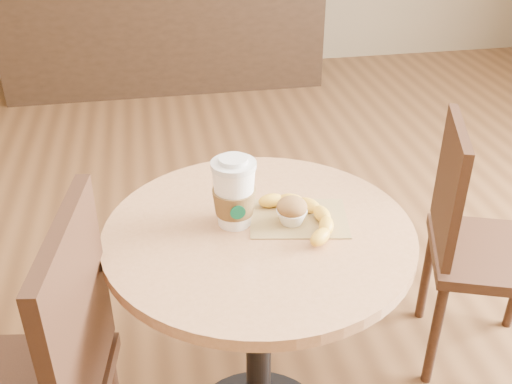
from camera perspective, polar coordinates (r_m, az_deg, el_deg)
cafe_table at (r=1.57m, az=0.27°, el=-9.47°), size 0.76×0.76×0.75m
chair_right at (r=2.02m, az=20.16°, el=-4.37°), size 0.48×0.48×0.85m
service_counter at (r=4.44m, az=-8.90°, el=16.67°), size 2.30×0.65×1.04m
kraft_bag at (r=1.49m, az=4.08°, el=-2.50°), size 0.27×0.22×0.00m
coffee_cup at (r=1.43m, az=-2.10°, el=-0.26°), size 0.11×0.11×0.18m
muffin at (r=1.46m, az=3.43°, el=-1.78°), size 0.08×0.08×0.07m
banana at (r=1.46m, az=4.29°, el=-2.41°), size 0.25×0.29×0.04m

